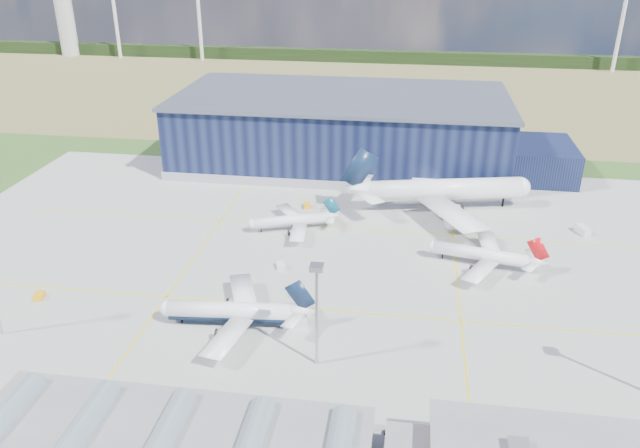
# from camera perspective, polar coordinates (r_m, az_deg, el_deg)

# --- Properties ---
(ground) EXTENTS (600.00, 600.00, 0.00)m
(ground) POSITION_cam_1_polar(r_m,az_deg,el_deg) (156.59, -2.23, -5.65)
(ground) COLOR #32541F
(ground) RESTS_ON ground
(apron) EXTENTS (220.00, 160.00, 0.08)m
(apron) POSITION_cam_1_polar(r_m,az_deg,el_deg) (165.10, -1.59, -3.89)
(apron) COLOR gray
(apron) RESTS_ON ground
(farmland) EXTENTS (600.00, 220.00, 0.01)m
(farmland) POSITION_cam_1_polar(r_m,az_deg,el_deg) (362.02, 4.33, 12.23)
(farmland) COLOR olive
(farmland) RESTS_ON ground
(treeline) EXTENTS (600.00, 8.00, 8.00)m
(treeline) POSITION_cam_1_polar(r_m,az_deg,el_deg) (439.52, 5.22, 15.01)
(treeline) COLOR black
(treeline) RESTS_ON ground
(horizon_dressing) EXTENTS (440.20, 18.00, 70.00)m
(horizon_dressing) POSITION_cam_1_polar(r_m,az_deg,el_deg) (480.88, -19.36, 18.29)
(horizon_dressing) COLOR white
(horizon_dressing) RESTS_ON ground
(hangar) EXTENTS (145.00, 62.00, 26.10)m
(hangar) POSITION_cam_1_polar(r_m,az_deg,el_deg) (238.12, 2.64, 8.36)
(hangar) COLOR #0F1533
(hangar) RESTS_ON ground
(light_mast_center) EXTENTS (2.60, 2.60, 23.00)m
(light_mast_center) POSITION_cam_1_polar(r_m,az_deg,el_deg) (121.83, -0.30, -6.89)
(light_mast_center) COLOR #ADAFB4
(light_mast_center) RESTS_ON ground
(airliner_navy) EXTENTS (38.74, 38.03, 11.69)m
(airliner_navy) POSITION_cam_1_polar(r_m,az_deg,el_deg) (140.24, -8.26, -7.11)
(airliner_navy) COLOR white
(airliner_navy) RESTS_ON ground
(airliner_red) EXTENTS (37.62, 37.10, 10.33)m
(airliner_red) POSITION_cam_1_polar(r_m,az_deg,el_deg) (168.53, 14.55, -2.14)
(airliner_red) COLOR white
(airliner_red) RESTS_ON ground
(airliner_widebody) EXTENTS (74.28, 73.26, 20.29)m
(airliner_widebody) POSITION_cam_1_polar(r_m,az_deg,el_deg) (199.36, 11.40, 4.06)
(airliner_widebody) COLOR white
(airliner_widebody) RESTS_ON ground
(airliner_regional) EXTENTS (36.32, 35.96, 9.23)m
(airliner_regional) POSITION_cam_1_polar(r_m,az_deg,el_deg) (183.42, -2.71, 0.79)
(airliner_regional) COLOR white
(airliner_regional) RESTS_ON ground
(gse_tug_a) EXTENTS (2.76, 3.77, 1.42)m
(gse_tug_a) POSITION_cam_1_polar(r_m,az_deg,el_deg) (165.39, -24.29, -6.01)
(gse_tug_a) COLOR #FBAB15
(gse_tug_a) RESTS_ON ground
(gse_van_a) EXTENTS (5.84, 3.70, 2.36)m
(gse_van_a) POSITION_cam_1_polar(r_m,az_deg,el_deg) (140.70, -2.30, -8.99)
(gse_van_a) COLOR silver
(gse_van_a) RESTS_ON ground
(gse_cart_a) EXTENTS (3.12, 3.75, 1.39)m
(gse_cart_a) POSITION_cam_1_polar(r_m,az_deg,el_deg) (164.16, -3.61, -3.85)
(gse_cart_a) COLOR silver
(gse_cart_a) RESTS_ON ground
(gse_van_b) EXTENTS (4.01, 5.58, 2.33)m
(gse_van_b) POSITION_cam_1_polar(r_m,az_deg,el_deg) (197.73, 22.89, -0.51)
(gse_van_b) COLOR silver
(gse_van_b) RESTS_ON ground
(gse_tug_c) EXTENTS (2.83, 3.82, 1.50)m
(gse_tug_c) POSITION_cam_1_polar(r_m,az_deg,el_deg) (199.73, -1.18, 1.70)
(gse_tug_c) COLOR #FBAB15
(gse_tug_c) RESTS_ON ground
(gse_van_c) EXTENTS (5.43, 3.64, 2.38)m
(gse_van_c) POSITION_cam_1_polar(r_m,az_deg,el_deg) (120.08, 20.99, -17.96)
(gse_van_c) COLOR silver
(gse_van_c) RESTS_ON ground
(car_a) EXTENTS (3.86, 2.05, 1.25)m
(car_a) POSITION_cam_1_polar(r_m,az_deg,el_deg) (115.59, 6.87, -18.47)
(car_a) COLOR #99999E
(car_a) RESTS_ON ground
(car_b) EXTENTS (3.44, 1.36, 1.11)m
(car_b) POSITION_cam_1_polar(r_m,az_deg,el_deg) (115.80, 3.37, -18.24)
(car_b) COLOR #99999E
(car_b) RESTS_ON ground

